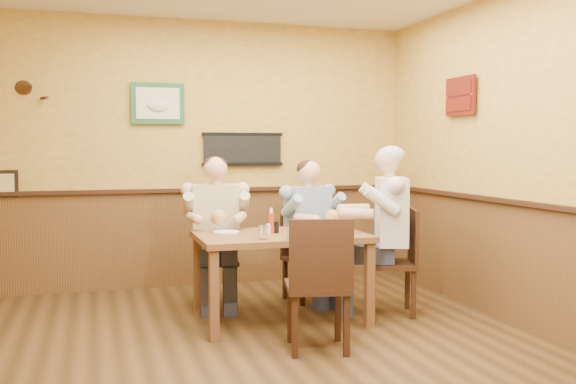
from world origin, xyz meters
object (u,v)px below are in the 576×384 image
chair_back_right (308,257)px  chair_right_end (391,261)px  chair_near_side (317,283)px  hot_sauce_bottle (271,222)px  water_glass_mid (292,233)px  salt_shaker (268,229)px  water_glass_left (263,232)px  diner_tan_shirt (216,239)px  pepper_shaker (277,227)px  dining_table (281,244)px  diner_blue_polo (308,238)px  diner_white_elder (391,239)px  cola_tumbler (348,230)px  chair_back_left (216,259)px

chair_back_right → chair_right_end: 0.87m
chair_near_side → hot_sauce_bottle: size_ratio=5.13×
water_glass_mid → hot_sauce_bottle: bearing=97.2°
chair_near_side → salt_shaker: 0.83m
water_glass_left → diner_tan_shirt: bearing=101.4°
chair_near_side → hot_sauce_bottle: chair_near_side is taller
water_glass_left → pepper_shaker: 0.36m
dining_table → chair_near_side: bearing=-86.8°
dining_table → chair_back_right: size_ratio=1.65×
chair_right_end → diner_blue_polo: size_ratio=0.77×
hot_sauce_bottle → salt_shaker: 0.11m
diner_white_elder → water_glass_mid: bearing=-53.0°
dining_table → diner_white_elder: bearing=-2.2°
diner_blue_polo → pepper_shaker: bearing=-142.2°
pepper_shaker → chair_right_end: bearing=-3.8°
dining_table → cola_tumbler: cola_tumbler is taller
chair_right_end → chair_near_side: (-0.96, -0.76, 0.02)m
diner_white_elder → pepper_shaker: diner_white_elder is taller
cola_tumbler → hot_sauce_bottle: 0.65m
chair_back_left → diner_blue_polo: bearing=3.4°
diner_tan_shirt → salt_shaker: (0.30, -0.75, 0.17)m
chair_back_left → diner_white_elder: size_ratio=0.66×
chair_back_left → salt_shaker: chair_back_left is taller
hot_sauce_bottle → water_glass_left: bearing=-115.8°
dining_table → diner_blue_polo: bearing=54.4°
chair_right_end → pepper_shaker: 1.08m
chair_near_side → diner_blue_polo: (0.42, 1.44, 0.12)m
dining_table → diner_blue_polo: (0.46, 0.64, -0.05)m
water_glass_mid → pepper_shaker: size_ratio=1.10×
chair_near_side → salt_shaker: bearing=-65.8°
chair_back_left → pepper_shaker: (0.39, -0.67, 0.36)m
chair_right_end → diner_white_elder: (0.00, 0.00, 0.20)m
chair_back_right → diner_blue_polo: size_ratio=0.70×
water_glass_left → salt_shaker: size_ratio=1.19×
diner_tan_shirt → hot_sauce_bottle: 0.78m
chair_right_end → cola_tumbler: 0.67m
diner_tan_shirt → chair_near_side: bearing=-65.6°
hot_sauce_bottle → chair_right_end: bearing=-4.1°
diner_white_elder → water_glass_left: (-1.23, -0.24, 0.14)m
water_glass_mid → hot_sauce_bottle: size_ratio=0.56×
chair_back_left → salt_shaker: (0.30, -0.75, 0.36)m
diner_tan_shirt → pepper_shaker: size_ratio=12.79×
diner_white_elder → diner_blue_polo: bearing=-122.5°
cola_tumbler → diner_white_elder: bearing=27.0°
chair_back_left → chair_back_right: chair_back_left is taller
diner_tan_shirt → diner_blue_polo: diner_tan_shirt is taller
chair_back_left → diner_white_elder: bearing=-20.3°
chair_back_left → water_glass_mid: bearing=-62.3°
chair_back_right → diner_blue_polo: (0.00, 0.00, 0.18)m
chair_back_right → salt_shaker: (-0.58, -0.69, 0.37)m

